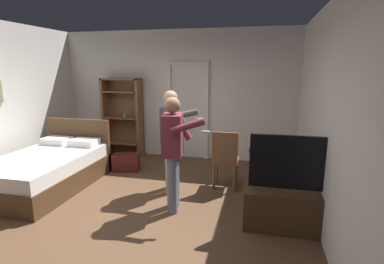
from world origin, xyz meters
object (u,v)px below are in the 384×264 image
(bookshelf, at_px, (123,114))
(person_striped_shirt, at_px, (172,134))
(bottle_on_table, at_px, (278,146))
(wooden_chair, at_px, (225,157))
(person_blue_shirt, at_px, (174,147))
(tv_flatscreen, at_px, (295,204))
(bed, at_px, (48,169))
(suitcase_dark, at_px, (126,162))
(laptop, at_px, (266,148))
(side_table, at_px, (268,164))

(bookshelf, relative_size, person_striped_shirt, 1.07)
(bottle_on_table, relative_size, wooden_chair, 0.25)
(person_blue_shirt, bearing_deg, bookshelf, 128.78)
(tv_flatscreen, bearing_deg, bed, 172.40)
(person_striped_shirt, height_order, suitcase_dark, person_striped_shirt)
(wooden_chair, relative_size, person_blue_shirt, 0.61)
(bookshelf, relative_size, suitcase_dark, 3.50)
(bed, bearing_deg, wooden_chair, 11.40)
(bed, bearing_deg, suitcase_dark, 48.05)
(bookshelf, bearing_deg, suitcase_dark, -63.07)
(bottle_on_table, bearing_deg, person_blue_shirt, -148.66)
(person_striped_shirt, bearing_deg, wooden_chair, 17.35)
(laptop, bearing_deg, person_blue_shirt, -144.00)
(laptop, bearing_deg, side_table, 45.99)
(side_table, bearing_deg, wooden_chair, -177.18)
(wooden_chair, bearing_deg, person_blue_shirt, -123.56)
(bed, relative_size, tv_flatscreen, 1.71)
(person_striped_shirt, bearing_deg, bottle_on_table, 7.39)
(bed, height_order, wooden_chair, bed)
(bottle_on_table, relative_size, person_blue_shirt, 0.15)
(bed, bearing_deg, person_striped_shirt, 8.96)
(side_table, xyz_separation_m, person_striped_shirt, (-1.53, -0.30, 0.48))
(bed, height_order, bottle_on_table, bed)
(wooden_chair, relative_size, suitcase_dark, 1.96)
(person_blue_shirt, distance_m, person_striped_shirt, 0.70)
(laptop, xyz_separation_m, suitcase_dark, (-2.66, 0.46, -0.59))
(side_table, relative_size, person_striped_shirt, 0.42)
(bookshelf, bearing_deg, tv_flatscreen, -36.22)
(suitcase_dark, bearing_deg, bed, -145.59)
(side_table, bearing_deg, person_blue_shirt, -143.64)
(laptop, relative_size, suitcase_dark, 0.78)
(bed, distance_m, person_blue_shirt, 2.45)
(tv_flatscreen, distance_m, side_table, 1.21)
(bookshelf, relative_size, laptop, 4.47)
(bookshelf, relative_size, bottle_on_table, 7.14)
(laptop, height_order, person_striped_shirt, person_striped_shirt)
(side_table, bearing_deg, bookshelf, 156.05)
(tv_flatscreen, height_order, person_blue_shirt, person_blue_shirt)
(side_table, distance_m, wooden_chair, 0.69)
(tv_flatscreen, height_order, person_striped_shirt, person_striped_shirt)
(tv_flatscreen, relative_size, side_table, 1.76)
(bed, height_order, person_blue_shirt, person_blue_shirt)
(tv_flatscreen, height_order, suitcase_dark, tv_flatscreen)
(bottle_on_table, distance_m, person_blue_shirt, 1.69)
(side_table, height_order, person_striped_shirt, person_striped_shirt)
(laptop, height_order, wooden_chair, wooden_chair)
(tv_flatscreen, xyz_separation_m, side_table, (-0.31, 1.16, 0.12))
(suitcase_dark, bearing_deg, wooden_chair, -26.28)
(person_blue_shirt, relative_size, suitcase_dark, 3.20)
(bookshelf, height_order, person_striped_shirt, bookshelf)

